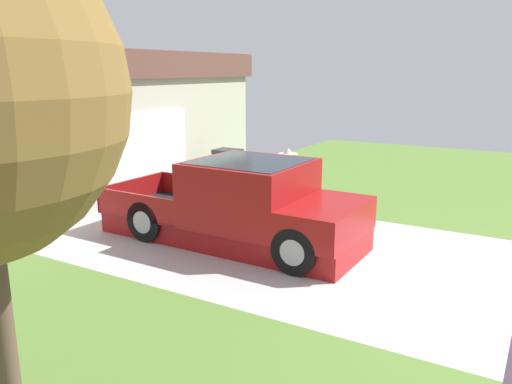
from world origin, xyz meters
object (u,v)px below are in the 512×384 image
person_with_hat (288,183)px  handbag (299,218)px  wheeled_trash_bin (228,167)px  house_with_garage (67,119)px  pickup_truck (247,207)px

person_with_hat → handbag: bearing=136.2°
wheeled_trash_bin → house_with_garage: bearing=115.6°
wheeled_trash_bin → handbag: bearing=-124.1°
house_with_garage → person_with_hat: bearing=-93.8°
handbag → house_with_garage: bearing=88.1°
pickup_truck → handbag: bearing=170.7°
handbag → house_with_garage: (0.25, 7.46, 1.77)m
pickup_truck → wheeled_trash_bin: bearing=-141.6°
person_with_hat → pickup_truck: bearing=-16.7°
handbag → wheeled_trash_bin: (2.23, 3.30, 0.46)m
person_with_hat → handbag: (0.24, -0.16, -0.81)m
house_with_garage → handbag: bearing=-91.9°
person_with_hat → wheeled_trash_bin: 4.02m
house_with_garage → wheeled_trash_bin: house_with_garage is taller
house_with_garage → pickup_truck: bearing=-105.0°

